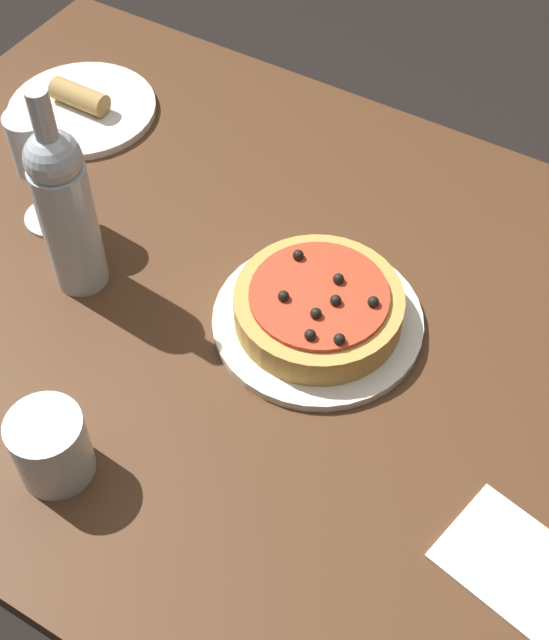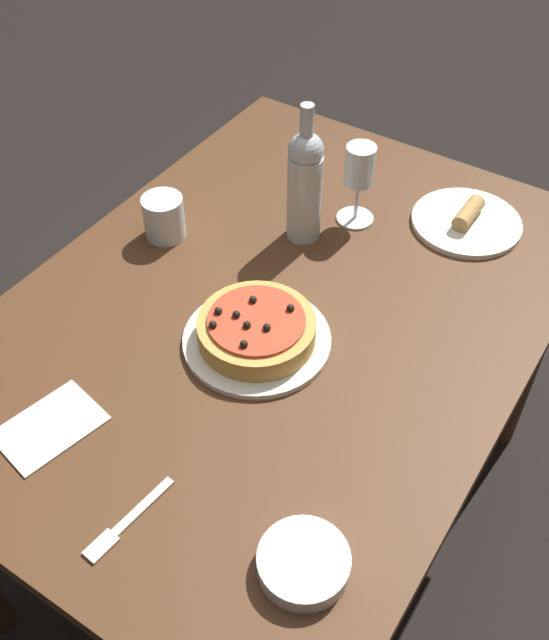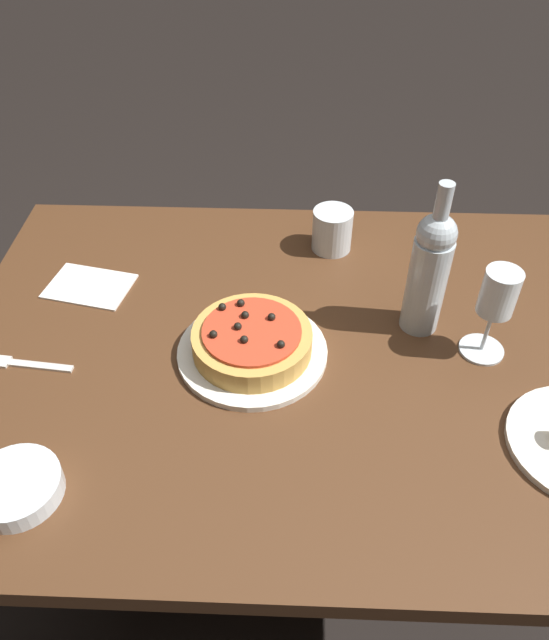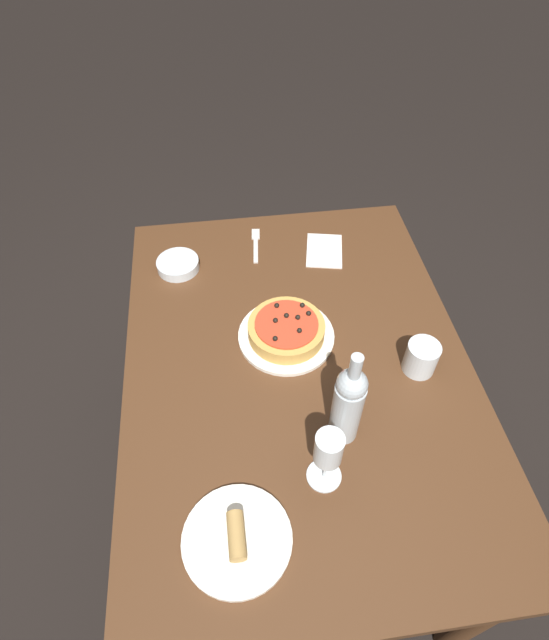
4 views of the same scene
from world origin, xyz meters
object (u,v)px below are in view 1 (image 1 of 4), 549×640
(wine_glass, at_px, (35,150))
(side_plate, at_px, (82,107))
(dinner_plate, at_px, (318,321))
(wine_bottle, at_px, (65,207))
(pizza, at_px, (319,306))
(dining_table, at_px, (249,351))
(water_cup, at_px, (51,447))

(wine_glass, bearing_deg, side_plate, -61.45)
(dinner_plate, bearing_deg, wine_bottle, 16.46)
(dinner_plate, distance_m, pizza, 0.03)
(dining_table, bearing_deg, wine_bottle, 18.61)
(water_cup, bearing_deg, wine_bottle, -56.92)
(side_plate, bearing_deg, water_cup, 126.09)
(pizza, distance_m, water_cup, 0.36)
(dining_table, distance_m, pizza, 0.16)
(wine_bottle, bearing_deg, pizza, -163.57)
(wine_glass, bearing_deg, wine_bottle, 147.85)
(wine_glass, bearing_deg, dining_table, -178.93)
(wine_bottle, distance_m, water_cup, 0.29)
(dinner_plate, distance_m, wine_bottle, 0.34)
(dining_table, bearing_deg, pizza, -168.72)
(wine_bottle, distance_m, side_plate, 0.36)
(dinner_plate, xyz_separation_m, wine_glass, (0.41, 0.02, 0.12))
(dinner_plate, xyz_separation_m, water_cup, (0.15, 0.33, 0.04))
(dining_table, height_order, wine_bottle, wine_bottle)
(wine_glass, xyz_separation_m, side_plate, (0.11, -0.20, -0.11))
(dining_table, relative_size, dinner_plate, 4.80)
(pizza, xyz_separation_m, side_plate, (0.52, -0.18, -0.03))
(dining_table, height_order, dinner_plate, dinner_plate)
(wine_bottle, xyz_separation_m, water_cup, (-0.15, 0.24, -0.08))
(water_cup, xyz_separation_m, side_plate, (0.37, -0.51, -0.04))
(dining_table, distance_m, water_cup, 0.34)
(dining_table, bearing_deg, water_cup, 79.65)
(dinner_plate, bearing_deg, side_plate, -19.15)
(dining_table, distance_m, wine_bottle, 0.32)
(wine_bottle, xyz_separation_m, side_plate, (0.21, -0.27, -0.12))
(wine_glass, height_order, water_cup, wine_glass)
(dining_table, relative_size, wine_bottle, 4.28)
(dining_table, height_order, water_cup, water_cup)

